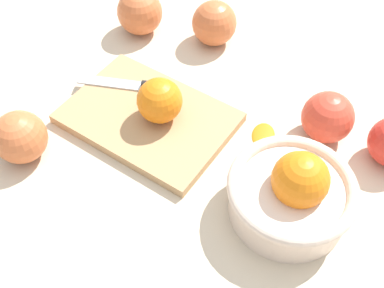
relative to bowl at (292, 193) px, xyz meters
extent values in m
plane|color=beige|center=(0.15, -0.06, -0.04)|extent=(2.40, 2.40, 0.00)
cylinder|color=beige|center=(0.00, 0.00, -0.01)|extent=(0.16, 0.16, 0.06)
torus|color=beige|center=(0.00, 0.00, 0.01)|extent=(0.17, 0.17, 0.02)
sphere|color=orange|center=(0.00, 0.00, 0.03)|extent=(0.07, 0.07, 0.07)
cube|color=tan|center=(0.26, -0.02, -0.03)|extent=(0.26, 0.18, 0.02)
sphere|color=orange|center=(0.24, -0.03, 0.01)|extent=(0.07, 0.07, 0.07)
cube|color=silver|center=(0.35, -0.04, -0.02)|extent=(0.11, 0.06, 0.00)
cylinder|color=black|center=(0.28, -0.08, -0.02)|extent=(0.05, 0.03, 0.01)
sphere|color=#D6422D|center=(0.02, -0.15, 0.00)|extent=(0.08, 0.08, 0.08)
sphere|color=#CC6638|center=(0.41, -0.20, 0.00)|extent=(0.08, 0.08, 0.08)
sphere|color=#CC6638|center=(0.37, 0.13, 0.00)|extent=(0.08, 0.08, 0.08)
sphere|color=#CC6638|center=(0.28, -0.25, 0.00)|extent=(0.08, 0.08, 0.08)
ellipsoid|color=orange|center=(0.09, -0.10, -0.04)|extent=(0.05, 0.06, 0.01)
camera|label=1|loc=(-0.08, 0.36, 0.53)|focal=44.56mm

